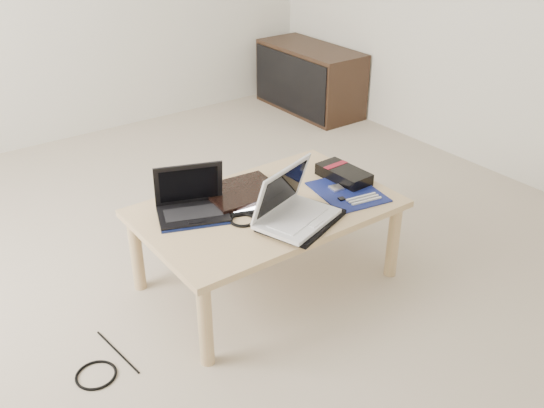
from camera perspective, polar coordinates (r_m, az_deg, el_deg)
ground at (r=2.96m, az=-5.57°, el=-5.82°), size 4.00×4.00×0.00m
coffee_table at (r=2.66m, az=-0.49°, el=-1.05°), size 1.10×0.70×0.40m
media_cabinet at (r=4.86m, az=3.51°, el=11.68°), size 0.41×0.90×0.50m
book at (r=2.71m, az=-2.80°, el=1.07°), size 0.34×0.30×0.03m
netbook at (r=2.57m, az=-7.57°, el=-0.04°), size 0.35×0.30×0.21m
tablet at (r=2.64m, az=-2.45°, el=0.13°), size 0.32×0.28×0.01m
remote at (r=2.75m, az=0.83°, el=1.42°), size 0.12×0.23×0.02m
neoprene_sleeve at (r=2.50m, az=2.76°, el=-1.55°), size 0.40×0.35×0.02m
white_laptop at (r=2.47m, az=1.90°, el=-0.43°), size 0.38×0.32×0.23m
motherboard at (r=2.76m, az=7.16°, el=1.16°), size 0.31×0.37×0.02m
gpu_box at (r=2.86m, az=6.76°, el=2.79°), size 0.14×0.27×0.06m
cable_coil at (r=2.51m, az=-2.78°, el=-1.53°), size 0.13×0.13×0.01m
floor_cable_coil at (r=2.47m, az=-16.23°, el=-15.20°), size 0.20×0.20×0.01m
floor_cable_trail at (r=2.55m, az=-14.33°, el=-13.33°), size 0.04×0.32×0.01m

